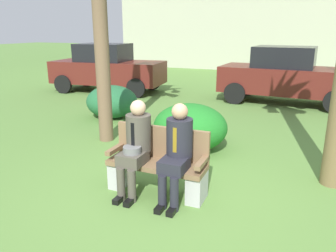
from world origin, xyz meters
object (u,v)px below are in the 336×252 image
at_px(shrub_mid_lawn, 190,127).
at_px(parked_car_far, 287,76).
at_px(park_bench, 158,165).
at_px(shrub_near_bench, 112,102).
at_px(seated_man_right, 177,148).
at_px(parked_car_near, 107,68).
at_px(seated_man_left, 136,143).

relative_size(shrub_mid_lawn, parked_car_far, 0.35).
relative_size(park_bench, shrub_near_bench, 1.03).
bearing_deg(shrub_mid_lawn, seated_man_right, -76.20).
relative_size(seated_man_right, shrub_near_bench, 0.98).
distance_m(seated_man_right, shrub_near_bench, 4.51).
bearing_deg(parked_car_near, seated_man_right, -51.39).
height_order(park_bench, parked_car_near, parked_car_near).
distance_m(park_bench, shrub_mid_lawn, 1.77).
relative_size(park_bench, parked_car_far, 0.34).
distance_m(shrub_near_bench, shrub_mid_lawn, 2.95).
bearing_deg(parked_car_near, shrub_near_bench, -55.99).
xyz_separation_m(shrub_near_bench, shrub_mid_lawn, (2.58, -1.44, 0.02)).
distance_m(seated_man_right, shrub_mid_lawn, 1.96).
height_order(seated_man_right, shrub_near_bench, seated_man_right).
xyz_separation_m(seated_man_right, shrub_mid_lawn, (-0.46, 1.88, -0.29)).
relative_size(seated_man_left, parked_car_far, 0.32).
height_order(seated_man_right, parked_car_far, parked_car_far).
distance_m(seated_man_right, parked_car_near, 8.19).
xyz_separation_m(park_bench, shrub_mid_lawn, (-0.14, 1.76, 0.04)).
xyz_separation_m(seated_man_right, parked_car_far, (0.89, 6.78, 0.12)).
xyz_separation_m(park_bench, parked_car_far, (1.20, 6.66, 0.44)).
height_order(seated_man_left, shrub_mid_lawn, seated_man_left).
distance_m(seated_man_left, parked_car_far, 6.95).
height_order(seated_man_right, shrub_mid_lawn, seated_man_right).
height_order(seated_man_left, seated_man_right, seated_man_right).
bearing_deg(shrub_near_bench, parked_car_near, 124.01).
bearing_deg(parked_car_far, parked_car_near, -176.34).
relative_size(seated_man_left, shrub_near_bench, 0.98).
height_order(seated_man_left, parked_car_far, parked_car_far).
bearing_deg(park_bench, shrub_mid_lawn, 94.66).
relative_size(shrub_mid_lawn, parked_car_near, 0.34).
distance_m(parked_car_near, parked_car_far, 6.01).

